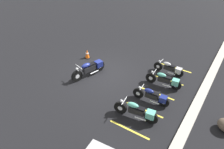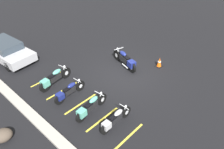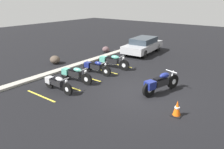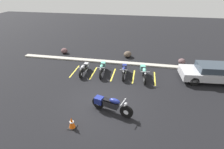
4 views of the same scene
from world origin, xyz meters
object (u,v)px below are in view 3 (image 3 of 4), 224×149
Objects in this scene: motorcycle_navy_featured at (160,83)px; car_silver at (143,45)px; parked_bike_0 at (57,83)px; parked_bike_3 at (112,61)px; parked_bike_2 at (95,67)px; landscape_rock_0 at (55,60)px; parked_bike_1 at (74,74)px; traffic_cone at (177,109)px; landscape_rock_2 at (106,49)px.

motorcycle_navy_featured is 0.54× the size of car_silver.
motorcycle_navy_featured is at bearing 34.87° from parked_bike_0.
parked_bike_2 is at bearing -102.17° from parked_bike_3.
car_silver is at bearing 93.47° from parked_bike_0.
parked_bike_2 is 3.68m from landscape_rock_0.
parked_bike_1 is at bearing -99.88° from parked_bike_3.
parked_bike_3 is 6.68m from traffic_cone.
car_silver is 6.77× the size of traffic_cone.
parked_bike_1 is at bearing 124.78° from motorcycle_navy_featured.
car_silver is at bearing 87.71° from parked_bike_3.
landscape_rock_0 is at bearing -32.09° from car_silver.
parked_bike_3 is (4.60, 0.09, 0.07)m from parked_bike_0.
landscape_rock_2 is (-1.62, 2.65, -0.43)m from car_silver.
parked_bike_2 is at bearing -147.73° from landscape_rock_2.
landscape_rock_0 is at bearing 142.56° from parked_bike_0.
car_silver reaches higher than parked_bike_2.
traffic_cone is (1.27, -5.69, -0.11)m from parked_bike_0.
car_silver is (9.44, 0.53, 0.27)m from parked_bike_0.
parked_bike_1 is at bearing -113.65° from landscape_rock_0.
parked_bike_0 is 3.25× the size of landscape_rock_2.
landscape_rock_0 is 1.28× the size of traffic_cone.
car_silver reaches higher than parked_bike_1.
parked_bike_3 is 3.76× the size of landscape_rock_2.
parked_bike_2 is 6.34m from car_silver.
landscape_rock_2 is at bearing -8.29° from landscape_rock_0.
car_silver is 5.28× the size of landscape_rock_0.
traffic_cone is at bearing 12.85° from parked_bike_0.
motorcycle_navy_featured reaches higher than parked_bike_2.
parked_bike_2 is 2.46× the size of landscape_rock_0.
parked_bike_3 is at bearing 91.40° from parked_bike_0.
parked_bike_2 is at bearing 94.18° from parked_bike_0.
traffic_cone reaches higher than landscape_rock_0.
parked_bike_2 is 6.19m from traffic_cone.
parked_bike_0 reaches higher than traffic_cone.
traffic_cone is (-1.61, -1.52, -0.21)m from motorcycle_navy_featured.
car_silver is at bearing -27.53° from landscape_rock_0.
motorcycle_navy_featured is at bearing 13.32° from parked_bike_1.
landscape_rock_0 is (1.60, 3.66, -0.17)m from parked_bike_1.
parked_bike_0 is at bearing -157.84° from landscape_rock_2.
motorcycle_navy_featured is at bearing -90.87° from landscape_rock_0.
parked_bike_2 is (1.72, -0.01, -0.02)m from parked_bike_1.
parked_bike_1 is at bearing -2.38° from car_silver.
landscape_rock_0 is (-0.11, 3.67, -0.15)m from parked_bike_2.
parked_bike_1 is at bearing 88.76° from traffic_cone.
car_silver reaches higher than landscape_rock_2.
parked_bike_3 is at bearing 0.64° from car_silver.
parked_bike_0 is at bearing -127.69° from landscape_rock_0.
parked_bike_2 is at bearing 103.11° from motorcycle_navy_featured.
parked_bike_3 is 3.49× the size of traffic_cone.
motorcycle_navy_featured is 4.64m from parked_bike_1.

